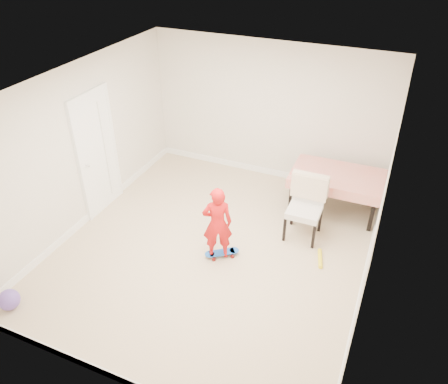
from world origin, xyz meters
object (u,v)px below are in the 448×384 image
at_px(skateboard, 222,254).
at_px(child, 217,225).
at_px(dining_chair, 304,209).
at_px(dining_table, 335,192).
at_px(balloon, 9,300).

distance_m(skateboard, child, 0.56).
distance_m(dining_chair, child, 1.44).
bearing_deg(dining_table, child, -125.61).
bearing_deg(child, skateboard, -169.69).
bearing_deg(balloon, child, 43.49).
bearing_deg(balloon, dining_chair, 43.68).
bearing_deg(skateboard, dining_table, 19.39).
height_order(dining_chair, balloon, dining_chair).
height_order(dining_table, skateboard, dining_table).
bearing_deg(balloon, skateboard, 43.34).
bearing_deg(dining_chair, child, -136.34).
xyz_separation_m(dining_chair, balloon, (-3.14, -3.00, -0.38)).
xyz_separation_m(skateboard, child, (-0.05, -0.04, 0.56)).
relative_size(dining_table, balloon, 5.42).
height_order(dining_table, balloon, dining_table).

